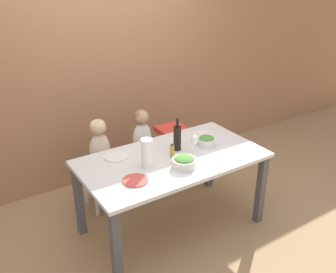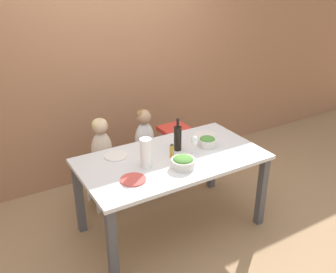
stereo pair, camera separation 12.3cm
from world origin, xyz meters
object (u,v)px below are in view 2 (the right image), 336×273
object	(u,v)px
person_child_left	(101,141)
wine_bottle	(178,138)
wine_glass_near	(194,141)
salad_bowl_small	(207,142)
chair_right_highchair	(175,141)
paper_towel_roll	(146,153)
dinner_plate_front_left	(133,180)
chair_far_left	(104,172)
dinner_plate_back_right	(205,135)
dinner_plate_back_left	(116,156)
chair_far_center	(145,161)
salad_bowl_large	(183,162)
person_child_center	(144,131)

from	to	relation	value
person_child_left	wine_bottle	size ratio (longest dim) A/B	1.68
wine_glass_near	salad_bowl_small	distance (m)	0.22
chair_right_highchair	paper_towel_roll	xyz separation A→B (m)	(-0.75, -0.74, 0.37)
person_child_left	dinner_plate_front_left	xyz separation A→B (m)	(-0.07, -0.89, 0.04)
chair_far_left	paper_towel_roll	xyz separation A→B (m)	(0.13, -0.74, 0.53)
salad_bowl_small	dinner_plate_back_right	xyz separation A→B (m)	(0.13, 0.21, -0.04)
chair_far_left	dinner_plate_back_left	bearing A→B (deg)	-93.27
dinner_plate_front_left	wine_bottle	bearing A→B (deg)	25.13
chair_far_left	dinner_plate_back_left	size ratio (longest dim) A/B	2.14
chair_far_center	person_child_left	distance (m)	0.61
chair_right_highchair	dinner_plate_back_right	xyz separation A→B (m)	(0.07, -0.47, 0.25)
paper_towel_roll	salad_bowl_large	xyz separation A→B (m)	(0.27, -0.17, -0.08)
person_child_center	dinner_plate_back_left	bearing A→B (deg)	-139.86
salad_bowl_small	chair_far_left	bearing A→B (deg)	139.83
wine_bottle	dinner_plate_back_right	xyz separation A→B (m)	(0.42, 0.13, -0.12)
chair_far_center	chair_right_highchair	xyz separation A→B (m)	(0.39, -0.00, 0.15)
salad_bowl_small	chair_right_highchair	bearing A→B (deg)	84.70
paper_towel_roll	chair_far_left	bearing A→B (deg)	99.61
chair_far_left	person_child_left	distance (m)	0.36
wine_bottle	salad_bowl_small	bearing A→B (deg)	-15.87
chair_far_center	person_child_left	xyz separation A→B (m)	(-0.49, 0.00, 0.36)
chair_right_highchair	wine_bottle	distance (m)	0.79
chair_right_highchair	paper_towel_roll	size ratio (longest dim) A/B	2.62
wine_bottle	salad_bowl_large	bearing A→B (deg)	-113.72
chair_far_left	wine_glass_near	distance (m)	1.10
wine_bottle	paper_towel_roll	world-z (taller)	wine_bottle
person_child_left	wine_glass_near	distance (m)	0.99
chair_right_highchair	salad_bowl_small	xyz separation A→B (m)	(-0.06, -0.69, 0.29)
paper_towel_roll	salad_bowl_small	size ratio (longest dim) A/B	1.55
dinner_plate_back_right	wine_glass_near	bearing A→B (deg)	-139.48
person_child_left	paper_towel_roll	world-z (taller)	paper_towel_roll
person_child_center	salad_bowl_large	distance (m)	0.92
dinner_plate_back_right	salad_bowl_small	bearing A→B (deg)	-121.62
chair_far_left	chair_right_highchair	distance (m)	0.89
chair_right_highchair	paper_towel_roll	distance (m)	1.12
wine_glass_near	dinner_plate_front_left	bearing A→B (deg)	-168.98
dinner_plate_back_right	wine_bottle	bearing A→B (deg)	-162.19
paper_towel_roll	salad_bowl_large	world-z (taller)	paper_towel_roll
person_child_left	dinner_plate_front_left	bearing A→B (deg)	-94.42
chair_far_center	chair_right_highchair	world-z (taller)	chair_right_highchair
chair_far_center	salad_bowl_small	world-z (taller)	salad_bowl_small
paper_towel_roll	dinner_plate_back_left	size ratio (longest dim) A/B	1.25
person_child_center	dinner_plate_front_left	distance (m)	1.05
salad_bowl_small	dinner_plate_front_left	world-z (taller)	salad_bowl_small
person_child_center	dinner_plate_front_left	xyz separation A→B (m)	(-0.56, -0.89, 0.04)
wine_glass_near	chair_far_left	bearing A→B (deg)	129.34
person_child_left	paper_towel_roll	bearing A→B (deg)	-80.41
paper_towel_roll	salad_bowl_large	distance (m)	0.33
person_child_left	person_child_center	xyz separation A→B (m)	(0.49, 0.00, 0.00)
chair_right_highchair	dinner_plate_front_left	xyz separation A→B (m)	(-0.95, -0.89, 0.25)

